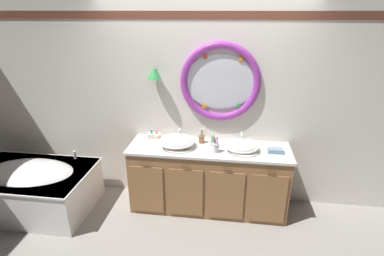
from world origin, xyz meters
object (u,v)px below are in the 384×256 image
at_px(sink_basin_left, 177,141).
at_px(folded_hand_towel, 276,151).
at_px(bathtub, 32,186).
at_px(sink_basin_right, 242,146).
at_px(toothbrush_holder_right, 216,147).
at_px(toiletry_basket, 154,136).
at_px(toothbrush_holder_left, 202,138).
at_px(soap_dispenser, 213,140).

distance_m(sink_basin_left, folded_hand_towel, 1.16).
distance_m(bathtub, sink_basin_right, 2.66).
relative_size(toothbrush_holder_right, folded_hand_towel, 1.14).
bearing_deg(toiletry_basket, toothbrush_holder_left, -5.88).
bearing_deg(toiletry_basket, soap_dispenser, -8.35).
bearing_deg(toothbrush_holder_left, bathtub, -168.10).
xyz_separation_m(sink_basin_left, toiletry_basket, (-0.33, 0.21, -0.03)).
distance_m(bathtub, soap_dispenser, 2.35).
relative_size(bathtub, sink_basin_right, 3.74).
relative_size(bathtub, toothbrush_holder_right, 7.07).
height_order(sink_basin_right, toiletry_basket, same).
bearing_deg(sink_basin_right, bathtub, -173.55).
bearing_deg(folded_hand_towel, sink_basin_left, 179.79).
height_order(soap_dispenser, folded_hand_towel, soap_dispenser).
bearing_deg(soap_dispenser, toothbrush_holder_right, -76.55).
relative_size(toothbrush_holder_left, folded_hand_towel, 1.05).
relative_size(sink_basin_left, soap_dispenser, 2.81).
relative_size(bathtub, folded_hand_towel, 8.04).
xyz_separation_m(sink_basin_right, toothbrush_holder_left, (-0.49, 0.15, 0.00)).
xyz_separation_m(bathtub, soap_dispenser, (2.23, 0.39, 0.59)).
distance_m(sink_basin_right, soap_dispenser, 0.36).
bearing_deg(toiletry_basket, sink_basin_right, -10.92).
distance_m(toothbrush_holder_left, folded_hand_towel, 0.89).
bearing_deg(folded_hand_towel, soap_dispenser, 171.79).
xyz_separation_m(toothbrush_holder_left, toothbrush_holder_right, (0.19, -0.23, 0.00)).
distance_m(folded_hand_towel, toiletry_basket, 1.51).
bearing_deg(sink_basin_right, toothbrush_holder_right, -164.07).
height_order(sink_basin_left, toothbrush_holder_right, toothbrush_holder_right).
bearing_deg(toothbrush_holder_left, toothbrush_holder_right, -51.21).
distance_m(sink_basin_right, toiletry_basket, 1.12).
distance_m(bathtub, folded_hand_towel, 3.03).
height_order(bathtub, toiletry_basket, toiletry_basket).
relative_size(bathtub, toothbrush_holder_left, 7.64).
distance_m(toothbrush_holder_right, soap_dispenser, 0.19).
bearing_deg(sink_basin_right, toiletry_basket, 169.08).
bearing_deg(bathtub, toothbrush_holder_right, 5.17).
bearing_deg(sink_basin_right, soap_dispenser, 163.53).
distance_m(sink_basin_left, sink_basin_right, 0.77).
bearing_deg(soap_dispenser, bathtub, -170.03).
bearing_deg(folded_hand_towel, sink_basin_right, 179.38).
relative_size(soap_dispenser, folded_hand_towel, 0.84).
bearing_deg(toothbrush_holder_left, sink_basin_left, -152.18).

